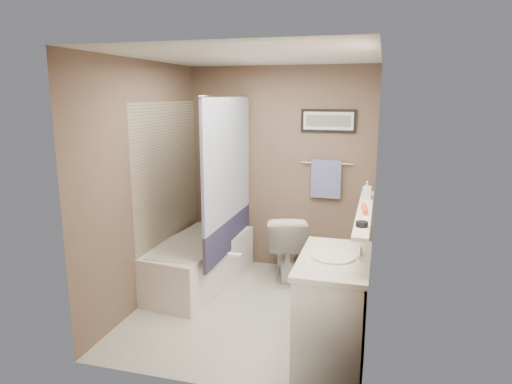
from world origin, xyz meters
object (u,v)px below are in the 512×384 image
(hair_brush_back, at_px, (365,208))
(glass_jar, at_px, (367,192))
(bathtub, at_px, (197,263))
(vanity, at_px, (334,310))
(hair_brush_front, at_px, (364,210))
(soap_bottle, at_px, (367,190))
(candle_bowl_near, at_px, (362,224))
(toilet, at_px, (286,246))

(hair_brush_back, xyz_separation_m, glass_jar, (0.00, 0.55, 0.03))
(bathtub, xyz_separation_m, glass_jar, (1.79, -0.05, 0.92))
(vanity, bearing_deg, hair_brush_front, 66.81)
(vanity, relative_size, soap_bottle, 5.40)
(vanity, distance_m, hair_brush_front, 0.86)
(bathtub, xyz_separation_m, hair_brush_back, (1.79, -0.60, 0.89))
(hair_brush_front, distance_m, glass_jar, 0.61)
(glass_jar, bearing_deg, soap_bottle, -90.00)
(vanity, bearing_deg, hair_brush_back, 69.58)
(glass_jar, xyz_separation_m, soap_bottle, (0.00, -0.10, 0.03))
(candle_bowl_near, xyz_separation_m, hair_brush_back, (0.00, 0.50, 0.00))
(bathtub, xyz_separation_m, toilet, (0.90, 0.44, 0.13))
(candle_bowl_near, relative_size, hair_brush_back, 0.41)
(candle_bowl_near, bearing_deg, hair_brush_front, 90.00)
(bathtub, bearing_deg, glass_jar, 5.51)
(hair_brush_back, relative_size, glass_jar, 2.20)
(hair_brush_front, xyz_separation_m, soap_bottle, (0.00, 0.51, 0.06))
(toilet, bearing_deg, glass_jar, 136.57)
(toilet, distance_m, candle_bowl_near, 1.93)
(candle_bowl_near, distance_m, hair_brush_back, 0.50)
(toilet, height_order, soap_bottle, soap_bottle)
(hair_brush_front, height_order, glass_jar, glass_jar)
(bathtub, relative_size, hair_brush_front, 6.82)
(toilet, relative_size, vanity, 0.85)
(candle_bowl_near, bearing_deg, vanity, 166.35)
(glass_jar, bearing_deg, toilet, 151.06)
(hair_brush_back, height_order, glass_jar, glass_jar)
(soap_bottle, bearing_deg, hair_brush_front, -90.00)
(bathtub, relative_size, candle_bowl_near, 16.67)
(bathtub, xyz_separation_m, candle_bowl_near, (1.79, -1.10, 0.89))
(toilet, distance_m, soap_bottle, 1.34)
(toilet, relative_size, hair_brush_back, 3.47)
(vanity, xyz_separation_m, soap_bottle, (0.19, 0.91, 0.80))
(candle_bowl_near, bearing_deg, toilet, 119.82)
(candle_bowl_near, bearing_deg, glass_jar, 90.00)
(soap_bottle, bearing_deg, hair_brush_back, -90.00)
(glass_jar, relative_size, soap_bottle, 0.60)
(candle_bowl_near, relative_size, hair_brush_front, 0.41)
(vanity, height_order, soap_bottle, soap_bottle)
(bathtub, height_order, toilet, toilet)
(candle_bowl_near, relative_size, soap_bottle, 0.54)
(candle_bowl_near, xyz_separation_m, soap_bottle, (0.00, 0.95, 0.06))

